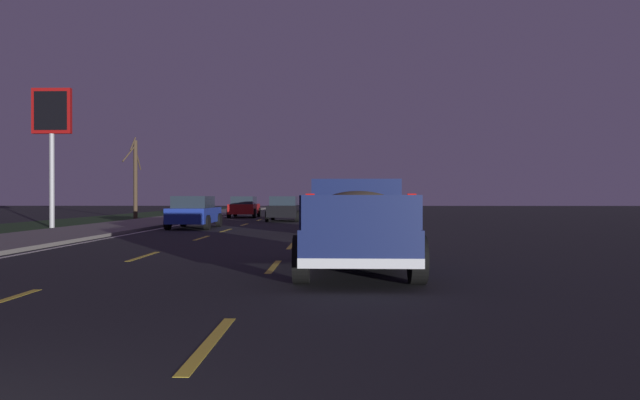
% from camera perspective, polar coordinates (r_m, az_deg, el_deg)
% --- Properties ---
extents(ground, '(144.00, 144.00, 0.00)m').
position_cam_1_polar(ground, '(29.97, -4.60, -2.58)').
color(ground, black).
extents(sidewalk_shoulder, '(108.00, 4.00, 0.12)m').
position_cam_1_polar(sidewalk_shoulder, '(31.60, -18.17, -2.33)').
color(sidewalk_shoulder, slate).
rests_on(sidewalk_shoulder, ground).
extents(grass_verge, '(108.00, 6.00, 0.01)m').
position_cam_1_polar(grass_verge, '(33.59, -26.25, -2.29)').
color(grass_verge, '#1E3819').
rests_on(grass_verge, ground).
extents(lane_markings, '(108.00, 7.04, 0.01)m').
position_cam_1_polar(lane_markings, '(34.01, -9.06, -2.23)').
color(lane_markings, yellow).
rests_on(lane_markings, ground).
extents(pickup_truck, '(5.45, 2.34, 1.87)m').
position_cam_1_polar(pickup_truck, '(12.20, 3.49, -2.14)').
color(pickup_truck, '#141E4C').
rests_on(pickup_truck, ground).
extents(sedan_white, '(4.45, 2.10, 1.54)m').
position_cam_1_polar(sedan_white, '(24.88, 2.17, -1.35)').
color(sedan_white, silver).
rests_on(sedan_white, ground).
extents(sedan_black, '(4.42, 2.06, 1.54)m').
position_cam_1_polar(sedan_black, '(37.57, -3.40, -0.80)').
color(sedan_black, black).
rests_on(sedan_black, ground).
extents(sedan_red, '(4.42, 2.05, 1.54)m').
position_cam_1_polar(sedan_red, '(44.33, -7.20, -0.64)').
color(sedan_red, maroon).
rests_on(sedan_red, ground).
extents(sedan_blue, '(4.42, 2.05, 1.54)m').
position_cam_1_polar(sedan_blue, '(29.33, -11.85, -1.11)').
color(sedan_blue, navy).
rests_on(sedan_blue, ground).
extents(gas_price_sign, '(0.27, 1.90, 6.76)m').
position_cam_1_polar(gas_price_sign, '(31.98, -24.13, 6.69)').
color(gas_price_sign, '#99999E').
rests_on(gas_price_sign, ground).
extents(bare_tree_far, '(1.95, 0.79, 5.61)m').
position_cam_1_polar(bare_tree_far, '(43.10, -17.14, 2.09)').
color(bare_tree_far, '#423323').
rests_on(bare_tree_far, ground).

